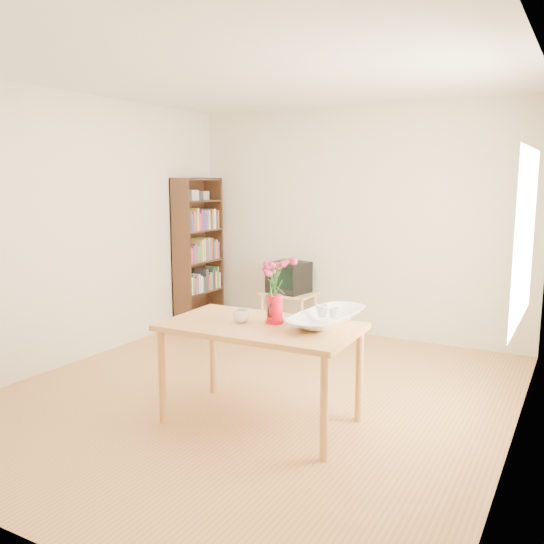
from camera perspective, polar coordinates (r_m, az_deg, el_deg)
The scene contains 11 objects.
room at distance 4.63m, azimuth -1.46°, elevation 3.14°, with size 4.50×4.50×4.50m.
table at distance 4.21m, azimuth -1.12°, elevation -6.27°, with size 1.43×0.84×0.75m.
tv_stand at distance 6.82m, azimuth 1.67°, elevation -2.64°, with size 0.60×0.45×0.46m.
bookshelf at distance 7.16m, azimuth -7.32°, elevation 1.54°, with size 0.28×0.70×1.80m.
pitcher at distance 4.21m, azimuth 0.26°, elevation -3.80°, with size 0.14×0.22×0.21m.
flowers at distance 4.15m, azimuth 0.25°, elevation -0.18°, with size 0.24×0.24×0.33m, color #D03161, non-canonical shape.
mug at distance 4.24m, azimuth -3.06°, elevation -4.39°, with size 0.12×0.12×0.09m, color white.
bowl at distance 4.16m, azimuth 5.50°, elevation -1.76°, with size 0.54×0.54×0.51m, color white.
teacup_a at distance 4.19m, azimuth 4.99°, elevation -2.32°, with size 0.08×0.08×0.07m, color white.
teacup_b at distance 4.17m, azimuth 6.17°, elevation -2.47°, with size 0.07×0.07×0.06m, color white.
television at distance 6.78m, azimuth 1.72°, elevation -0.47°, with size 0.48×0.46×0.36m.
Camera 1 is at (2.36, -3.96, 1.80)m, focal length 38.00 mm.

